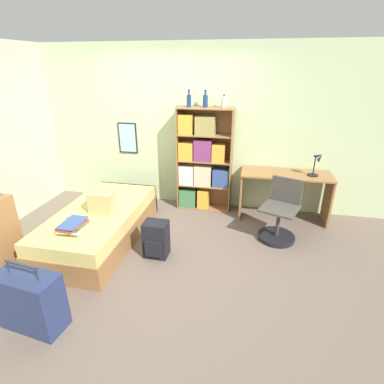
# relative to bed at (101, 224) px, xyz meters

# --- Properties ---
(ground_plane) EXTENTS (14.00, 14.00, 0.00)m
(ground_plane) POSITION_rel_bed_xyz_m (0.67, -0.02, -0.23)
(ground_plane) COLOR #66564C
(wall_back) EXTENTS (10.00, 0.09, 2.60)m
(wall_back) POSITION_rel_bed_xyz_m (0.67, 1.49, 1.07)
(wall_back) COLOR beige
(wall_back) RESTS_ON ground_plane
(bed) EXTENTS (0.99, 1.98, 0.47)m
(bed) POSITION_rel_bed_xyz_m (0.00, 0.00, 0.00)
(bed) COLOR olive
(bed) RESTS_ON ground_plane
(handbag) EXTENTS (0.33, 0.18, 0.43)m
(handbag) POSITION_rel_bed_xyz_m (0.10, -0.07, 0.38)
(handbag) COLOR tan
(handbag) RESTS_ON bed
(book_stack_on_bed) EXTENTS (0.30, 0.37, 0.10)m
(book_stack_on_bed) POSITION_rel_bed_xyz_m (-0.01, -0.58, 0.29)
(book_stack_on_bed) COLOR #427A4C
(book_stack_on_bed) RESTS_ON bed
(suitcase) EXTENTS (0.62, 0.35, 0.69)m
(suitcase) POSITION_rel_bed_xyz_m (0.11, -1.53, 0.05)
(suitcase) COLOR navy
(suitcase) RESTS_ON ground_plane
(bookcase) EXTENTS (0.87, 0.29, 1.67)m
(bookcase) POSITION_rel_bed_xyz_m (1.17, 1.29, 0.57)
(bookcase) COLOR olive
(bookcase) RESTS_ON ground_plane
(bottle_green) EXTENTS (0.07, 0.07, 0.26)m
(bottle_green) POSITION_rel_bed_xyz_m (0.98, 1.28, 1.54)
(bottle_green) COLOR navy
(bottle_green) RESTS_ON bookcase
(bottle_brown) EXTENTS (0.08, 0.08, 0.25)m
(bottle_brown) POSITION_rel_bed_xyz_m (1.22, 1.32, 1.54)
(bottle_brown) COLOR navy
(bottle_brown) RESTS_ON bookcase
(bottle_clear) EXTENTS (0.08, 0.08, 0.19)m
(bottle_clear) POSITION_rel_bed_xyz_m (1.50, 1.33, 1.51)
(bottle_clear) COLOR #B7BCC1
(bottle_clear) RESTS_ON bookcase
(desk) EXTENTS (1.34, 0.53, 0.75)m
(desk) POSITION_rel_bed_xyz_m (2.51, 1.18, 0.30)
(desk) COLOR olive
(desk) RESTS_ON ground_plane
(desk_lamp) EXTENTS (0.21, 0.15, 0.37)m
(desk_lamp) POSITION_rel_bed_xyz_m (2.92, 1.15, 0.76)
(desk_lamp) COLOR black
(desk_lamp) RESTS_ON desk
(desk_chair) EXTENTS (0.60, 0.60, 0.85)m
(desk_chair) POSITION_rel_bed_xyz_m (2.42, 0.53, 0.04)
(desk_chair) COLOR black
(desk_chair) RESTS_ON ground_plane
(backpack) EXTENTS (0.30, 0.26, 0.47)m
(backpack) POSITION_rel_bed_xyz_m (0.87, -0.22, 0.00)
(backpack) COLOR black
(backpack) RESTS_ON ground_plane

